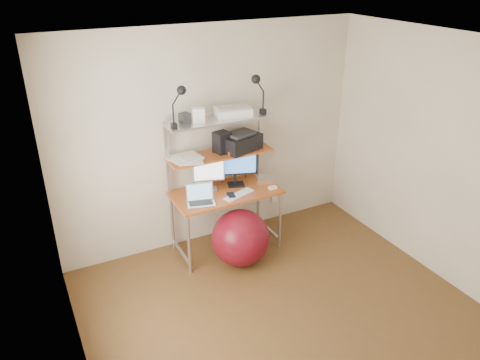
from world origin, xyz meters
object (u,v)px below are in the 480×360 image
Objects in this scene: monitor_silver at (208,172)px; printer at (240,142)px; exercise_ball at (241,238)px; monitor_black at (235,164)px; laptop at (200,199)px.

printer is (0.39, -0.02, 0.30)m from monitor_silver.
printer is at bearing 63.15° from exercise_ball.
exercise_ball is at bearing -133.60° from printer.
printer is 0.78× the size of exercise_ball.
monitor_black reaches higher than monitor_silver.
monitor_black is 0.60m from laptop.
monitor_silver is at bearing 160.42° from printer.
exercise_ball is (-0.16, -0.44, -0.68)m from monitor_black.
laptop is at bearing -175.64° from printer.
laptop is at bearing -112.80° from monitor_silver.
laptop is 0.69× the size of printer.
monitor_black is 1.49× the size of laptop.
laptop is (-0.21, -0.25, -0.17)m from monitor_silver.
exercise_ball is at bearing -54.74° from monitor_silver.
exercise_ball is at bearing -16.91° from laptop.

